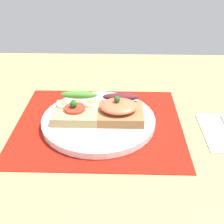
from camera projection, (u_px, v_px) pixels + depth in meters
ground_plane at (99, 130)px, 66.90cm from camera, size 120.00×90.00×3.20cm
placemat at (99, 124)px, 65.99cm from camera, size 36.94×31.89×0.30cm
plate at (99, 120)px, 65.52cm from camera, size 25.16×25.16×1.49cm
sandwich_egg_tomato at (77, 109)px, 65.52cm from camera, size 9.80×10.14×4.19cm
sandwich_salmon at (120, 110)px, 64.11cm from camera, size 9.97×10.11×5.42cm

